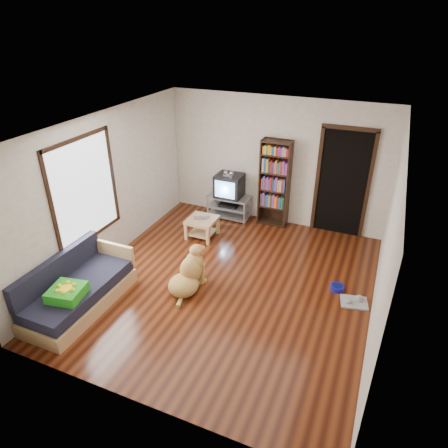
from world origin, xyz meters
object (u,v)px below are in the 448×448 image
at_px(tv_stand, 229,206).
at_px(coffee_table, 202,224).
at_px(dog_bowl, 337,287).
at_px(crt_tv, 230,185).
at_px(bookshelf, 275,179).
at_px(dog, 189,275).
at_px(grey_rag, 354,302).
at_px(sofa, 78,291).
at_px(laptop, 201,219).
at_px(green_cushion, 67,292).

distance_m(tv_stand, coffee_table, 1.02).
relative_size(dog_bowl, crt_tv, 0.38).
height_order(bookshelf, dog, bookshelf).
relative_size(grey_rag, bookshelf, 0.22).
bearing_deg(sofa, bookshelf, 62.68).
bearing_deg(crt_tv, laptop, -98.89).
bearing_deg(bookshelf, coffee_table, -135.42).
bearing_deg(dog, sofa, -143.15).
distance_m(laptop, coffee_table, 0.14).
xyz_separation_m(green_cushion, bookshelf, (1.80, 4.04, 0.51)).
bearing_deg(grey_rag, dog, -165.25).
height_order(laptop, grey_rag, laptop).
bearing_deg(sofa, laptop, 72.70).
relative_size(sofa, coffee_table, 3.27).
height_order(grey_rag, coffee_table, coffee_table).
bearing_deg(laptop, tv_stand, 55.20).
bearing_deg(dog, grey_rag, 14.75).
relative_size(laptop, grey_rag, 0.75).
bearing_deg(laptop, green_cushion, -128.97).
xyz_separation_m(dog_bowl, coffee_table, (-2.76, 0.70, 0.24)).
bearing_deg(dog, dog_bowl, 22.39).
height_order(dog_bowl, dog, dog).
relative_size(tv_stand, bookshelf, 0.50).
height_order(grey_rag, tv_stand, tv_stand).
height_order(crt_tv, coffee_table, crt_tv).
distance_m(green_cushion, laptop, 2.99).
bearing_deg(grey_rag, crt_tv, 145.62).
distance_m(green_cushion, crt_tv, 4.06).
height_order(green_cushion, dog_bowl, green_cushion).
bearing_deg(green_cushion, tv_stand, 67.45).
relative_size(laptop, sofa, 0.17).
height_order(green_cushion, laptop, green_cushion).
xyz_separation_m(bookshelf, sofa, (-1.92, -3.72, -0.74)).
height_order(dog_bowl, tv_stand, tv_stand).
xyz_separation_m(dog_bowl, tv_stand, (-2.59, 1.71, 0.23)).
height_order(tv_stand, sofa, sofa).
bearing_deg(coffee_table, sofa, -107.12).
distance_m(laptop, sofa, 2.72).
xyz_separation_m(dog_bowl, bookshelf, (-1.64, 1.80, 0.96)).
relative_size(grey_rag, coffee_table, 0.73).
relative_size(grey_rag, crt_tv, 0.69).
xyz_separation_m(bookshelf, dog, (-0.57, -2.71, -0.72)).
distance_m(green_cushion, tv_stand, 4.04).
bearing_deg(laptop, grey_rag, -42.49).
bearing_deg(tv_stand, laptop, -99.08).
distance_m(dog_bowl, coffee_table, 2.85).
distance_m(grey_rag, bookshelf, 2.99).
xyz_separation_m(tv_stand, crt_tv, (0.00, 0.02, 0.47)).
bearing_deg(dog, laptop, 108.97).
bearing_deg(grey_rag, tv_stand, 145.91).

